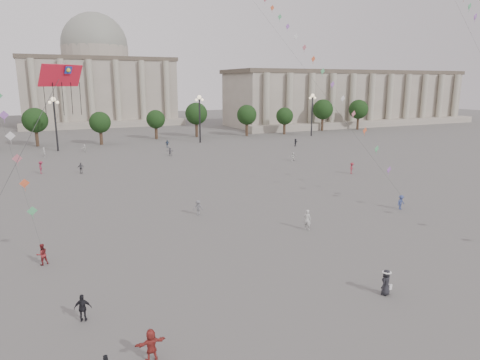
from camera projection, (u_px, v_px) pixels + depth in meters
name	position (u px, v px, depth m)	size (l,w,h in m)	color
ground	(327.00, 283.00, 29.30)	(360.00, 360.00, 0.00)	#575552
hall_east	(348.00, 98.00, 140.90)	(84.00, 26.22, 17.20)	gray
hall_central	(98.00, 80.00, 140.99)	(48.30, 34.30, 35.50)	gray
tree_row	(126.00, 118.00, 97.43)	(137.12, 5.12, 8.00)	#39271C
lamp_post_mid_west	(55.00, 114.00, 83.88)	(2.00, 0.90, 10.65)	#262628
lamp_post_mid_east	(200.00, 110.00, 95.89)	(2.00, 0.90, 10.65)	#262628
lamp_post_far_east	(312.00, 107.00, 107.89)	(2.00, 0.90, 10.65)	#262628
person_crowd_0	(167.00, 144.00, 89.98)	(0.93, 0.39, 1.59)	navy
person_crowd_4	(84.00, 148.00, 84.16)	(1.39, 0.44, 1.50)	white
person_crowd_6	(198.00, 208.00, 44.09)	(1.03, 0.59, 1.59)	slate
person_crowd_7	(293.00, 157.00, 74.51)	(1.39, 0.44, 1.50)	silver
person_crowd_8	(352.00, 168.00, 64.08)	(1.10, 0.63, 1.70)	maroon
person_crowd_9	(295.00, 142.00, 91.77)	(1.52, 0.48, 1.64)	black
person_crowd_10	(44.00, 152.00, 78.63)	(0.64, 0.42, 1.76)	#B7B7B2
person_crowd_12	(170.00, 152.00, 79.94)	(1.44, 0.46, 1.55)	slate
person_crowd_13	(307.00, 220.00, 39.66)	(0.71, 0.46, 1.94)	beige
person_crowd_16	(81.00, 168.00, 64.32)	(0.97, 0.40, 1.65)	#59595D
person_crowd_17	(41.00, 167.00, 64.11)	(1.24, 0.71, 1.91)	maroon
tourist_1	(83.00, 308.00, 24.42)	(0.96, 0.40, 1.65)	black
tourist_2	(151.00, 345.00, 20.97)	(1.54, 0.49, 1.67)	#A0312B
kite_flyer_0	(42.00, 254.00, 32.02)	(0.81, 0.63, 1.66)	maroon
kite_flyer_1	(401.00, 202.00, 46.05)	(1.03, 0.59, 1.59)	#36447A
hat_person	(386.00, 282.00, 27.46)	(0.98, 0.83, 1.70)	black
dragon_kite	(61.00, 92.00, 20.50)	(4.52, 1.67, 13.95)	red
kite_train_mid	(262.00, 1.00, 64.42)	(5.97, 52.73, 69.72)	#3F3F3F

